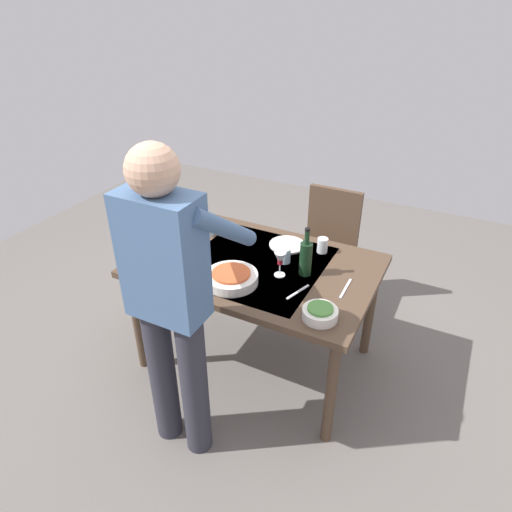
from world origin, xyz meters
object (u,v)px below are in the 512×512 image
object	(u,v)px
water_cup_near_left	(285,255)
water_cup_near_right	(209,228)
water_cup_far_left	(322,245)
dinner_plate_far	(287,245)
dinner_plate_near	(187,259)
water_cup_far_right	(182,236)
chair_near	(328,242)
dining_table	(256,274)
serving_bowl_pasta	(231,277)
side_bowl_salad	(320,313)
wine_glass_left	(280,260)
wine_glass_right	(161,260)
wine_bottle	(306,257)
person_server	(171,296)

from	to	relation	value
water_cup_near_left	water_cup_near_right	distance (m)	0.59
water_cup_near_right	water_cup_far_left	world-z (taller)	water_cup_near_right
water_cup_near_right	dinner_plate_far	distance (m)	0.53
water_cup_near_left	water_cup_far_left	xyz separation A→B (m)	(-0.16, -0.22, 0.00)
water_cup_near_right	dinner_plate_far	xyz separation A→B (m)	(-0.52, -0.10, -0.04)
dinner_plate_near	dinner_plate_far	distance (m)	0.64
water_cup_near_left	water_cup_far_right	world-z (taller)	water_cup_far_right
chair_near	water_cup_near_right	bearing A→B (deg)	47.42
dining_table	chair_near	world-z (taller)	chair_near
serving_bowl_pasta	dinner_plate_near	bearing A→B (deg)	-14.18
water_cup_far_left	dinner_plate_near	distance (m)	0.84
serving_bowl_pasta	side_bowl_salad	bearing A→B (deg)	172.09
wine_glass_left	serving_bowl_pasta	size ratio (longest dim) A/B	0.50
side_bowl_salad	dinner_plate_near	world-z (taller)	side_bowl_salad
chair_near	serving_bowl_pasta	xyz separation A→B (m)	(0.21, 1.09, 0.26)
water_cup_near_right	water_cup_far_left	size ratio (longest dim) A/B	1.07
water_cup_near_right	water_cup_far_left	bearing A→B (deg)	-170.22
wine_glass_right	wine_bottle	bearing A→B (deg)	-152.11
wine_glass_right	water_cup_near_left	distance (m)	0.72
dining_table	person_server	size ratio (longest dim) A/B	0.84
wine_glass_right	dinner_plate_near	size ratio (longest dim) A/B	0.66
water_cup_near_right	serving_bowl_pasta	size ratio (longest dim) A/B	0.34
wine_bottle	water_cup_far_right	world-z (taller)	wine_bottle
wine_glass_left	serving_bowl_pasta	world-z (taller)	wine_glass_left
dining_table	chair_near	bearing A→B (deg)	-101.80
dining_table	water_cup_near_right	size ratio (longest dim) A/B	14.04
water_cup_near_left	water_cup_far_right	size ratio (longest dim) A/B	0.95
wine_glass_right	dining_table	bearing A→B (deg)	-139.39
dinner_plate_far	wine_glass_right	bearing A→B (deg)	52.02
chair_near	wine_glass_right	world-z (taller)	chair_near
wine_bottle	side_bowl_salad	xyz separation A→B (m)	(-0.22, 0.35, -0.08)
dining_table	serving_bowl_pasta	world-z (taller)	serving_bowl_pasta
dining_table	wine_glass_right	bearing A→B (deg)	40.61
dinner_plate_far	dining_table	bearing A→B (deg)	73.86
water_cup_far_left	water_cup_near_right	bearing A→B (deg)	9.78
wine_glass_left	dinner_plate_far	world-z (taller)	wine_glass_left
chair_near	serving_bowl_pasta	size ratio (longest dim) A/B	3.03
wine_glass_right	dinner_plate_far	distance (m)	0.82
water_cup_near_right	chair_near	bearing A→B (deg)	-132.58
chair_near	serving_bowl_pasta	distance (m)	1.14
dining_table	dinner_plate_near	world-z (taller)	dinner_plate_near
dining_table	chair_near	xyz separation A→B (m)	(-0.18, -0.85, -0.15)
water_cup_far_left	chair_near	bearing A→B (deg)	-76.54
serving_bowl_pasta	side_bowl_salad	distance (m)	0.56
wine_glass_right	side_bowl_salad	distance (m)	0.94
wine_bottle	water_cup_far_right	bearing A→B (deg)	0.79
person_server	water_cup_far_right	bearing A→B (deg)	-57.52
dining_table	wine_bottle	size ratio (longest dim) A/B	4.80
water_cup_near_right	side_bowl_salad	xyz separation A→B (m)	(-0.96, 0.50, -0.02)
wine_glass_left	water_cup_far_left	world-z (taller)	wine_glass_left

